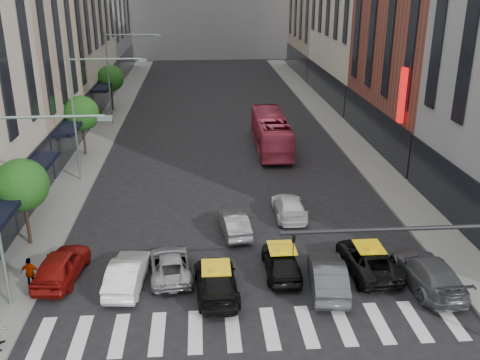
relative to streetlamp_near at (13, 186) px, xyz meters
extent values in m
plane|color=black|center=(10.04, -4.00, -5.90)|extent=(160.00, 160.00, 0.00)
cube|color=slate|center=(-1.46, 26.00, -5.83)|extent=(3.00, 96.00, 0.15)
cube|color=slate|center=(21.54, 26.00, -5.83)|extent=(3.00, 96.00, 0.15)
cube|color=tan|center=(-6.96, 24.00, 6.10)|extent=(8.00, 16.00, 24.00)
cylinder|color=black|center=(-1.76, 6.00, -4.18)|extent=(0.18, 0.18, 3.15)
sphere|color=#1B4F16|center=(-1.76, 6.00, -2.24)|extent=(2.88, 2.88, 2.88)
cylinder|color=black|center=(-1.76, 22.00, -4.18)|extent=(0.18, 0.18, 3.15)
sphere|color=#1B4F16|center=(-1.76, 22.00, -2.24)|extent=(2.88, 2.88, 2.88)
cylinder|color=black|center=(-1.76, 38.00, -4.18)|extent=(0.18, 0.18, 3.15)
sphere|color=#1B4F16|center=(-1.76, 38.00, -2.24)|extent=(2.88, 2.88, 2.88)
cylinder|color=gray|center=(1.54, 0.00, 2.95)|extent=(5.00, 0.12, 0.12)
cube|color=gray|center=(4.04, 0.00, 2.85)|extent=(0.60, 0.25, 0.18)
cylinder|color=gray|center=(-0.96, 16.00, -1.25)|extent=(0.16, 0.16, 9.00)
cylinder|color=gray|center=(1.54, 16.00, 2.95)|extent=(5.00, 0.12, 0.12)
cube|color=gray|center=(4.04, 16.00, 2.85)|extent=(0.60, 0.25, 0.18)
cylinder|color=gray|center=(-0.96, 32.00, -1.25)|extent=(0.16, 0.16, 9.00)
cylinder|color=gray|center=(1.54, 32.00, 2.95)|extent=(5.00, 0.12, 0.12)
cube|color=gray|center=(4.04, 32.00, 2.85)|extent=(0.60, 0.25, 0.18)
cylinder|color=black|center=(15.54, -5.00, -0.10)|extent=(10.00, 0.16, 0.16)
imported|color=black|center=(11.04, -5.00, -0.60)|extent=(0.13, 0.16, 0.80)
cube|color=red|center=(22.64, 16.00, 0.10)|extent=(0.30, 0.70, 4.00)
imported|color=maroon|center=(0.84, 2.29, -5.13)|extent=(2.36, 4.71, 1.54)
imported|color=white|center=(4.18, 1.36, -5.18)|extent=(1.93, 4.50, 1.44)
imported|color=#97989D|center=(6.21, 2.23, -5.29)|extent=(2.46, 4.57, 1.22)
imported|color=black|center=(8.45, 0.36, -5.21)|extent=(2.22, 4.91, 1.39)
imported|color=black|center=(11.80, 1.94, -5.19)|extent=(1.70, 4.22, 1.44)
imported|color=#3A3D41|center=(13.78, 0.32, -5.15)|extent=(2.10, 4.74, 1.51)
imported|color=black|center=(16.22, 1.84, -5.22)|extent=(2.53, 5.05, 1.37)
imported|color=#46494E|center=(18.68, 0.23, -5.14)|extent=(2.43, 5.39, 1.53)
imported|color=gray|center=(9.71, 6.66, -5.24)|extent=(1.91, 4.15, 1.32)
imported|color=silver|center=(13.30, 8.80, -5.25)|extent=(1.85, 4.52, 1.31)
imported|color=#C33954|center=(14.00, 22.81, -4.39)|extent=(2.73, 10.94, 3.03)
imported|color=gray|center=(-0.36, 1.33, -4.96)|extent=(0.95, 0.45, 1.58)
camera|label=1|loc=(7.89, -21.50, 8.25)|focal=40.00mm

